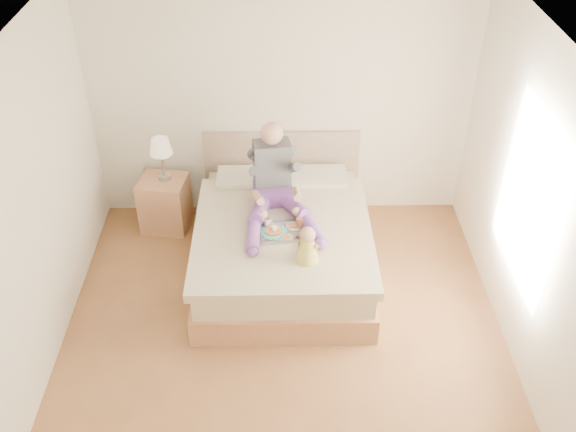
{
  "coord_description": "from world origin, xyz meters",
  "views": [
    {
      "loc": [
        -0.03,
        -3.97,
        4.35
      ],
      "look_at": [
        0.05,
        0.89,
        0.75
      ],
      "focal_mm": 40.0,
      "sensor_mm": 36.0,
      "label": 1
    }
  ],
  "objects_px": {
    "nightstand": "(165,203)",
    "tray": "(282,230)",
    "adult": "(275,186)",
    "baby": "(307,247)",
    "bed": "(283,239)"
  },
  "relations": [
    {
      "from": "bed",
      "to": "adult",
      "type": "height_order",
      "value": "adult"
    },
    {
      "from": "adult",
      "to": "baby",
      "type": "height_order",
      "value": "adult"
    },
    {
      "from": "nightstand",
      "to": "tray",
      "type": "relative_size",
      "value": 1.32
    },
    {
      "from": "bed",
      "to": "baby",
      "type": "height_order",
      "value": "bed"
    },
    {
      "from": "bed",
      "to": "tray",
      "type": "bearing_deg",
      "value": -90.56
    },
    {
      "from": "adult",
      "to": "baby",
      "type": "relative_size",
      "value": 3.16
    },
    {
      "from": "nightstand",
      "to": "baby",
      "type": "relative_size",
      "value": 1.69
    },
    {
      "from": "adult",
      "to": "tray",
      "type": "distance_m",
      "value": 0.47
    },
    {
      "from": "bed",
      "to": "tray",
      "type": "height_order",
      "value": "bed"
    },
    {
      "from": "tray",
      "to": "baby",
      "type": "bearing_deg",
      "value": -67.3
    },
    {
      "from": "tray",
      "to": "baby",
      "type": "height_order",
      "value": "baby"
    },
    {
      "from": "nightstand",
      "to": "tray",
      "type": "height_order",
      "value": "tray"
    },
    {
      "from": "adult",
      "to": "tray",
      "type": "relative_size",
      "value": 2.47
    },
    {
      "from": "adult",
      "to": "tray",
      "type": "xyz_separation_m",
      "value": [
        0.07,
        -0.41,
        -0.23
      ]
    },
    {
      "from": "bed",
      "to": "adult",
      "type": "xyz_separation_m",
      "value": [
        -0.07,
        0.14,
        0.55
      ]
    }
  ]
}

